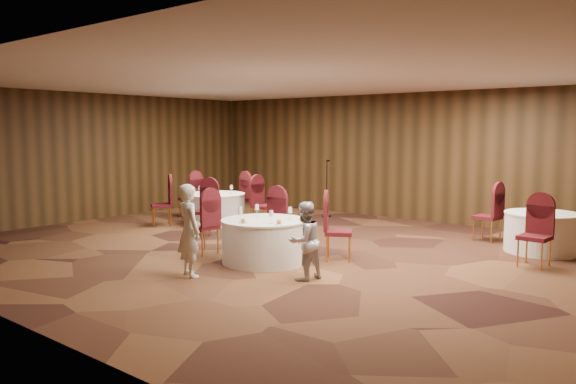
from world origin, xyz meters
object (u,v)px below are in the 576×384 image
Objects in this scene: woman_a at (189,230)px; woman_b at (305,241)px; mic_stand at (327,200)px; table_main at (264,241)px; table_left at (215,208)px; table_right at (542,232)px.

woman_b is (1.50, 0.95, -0.12)m from woman_a.
mic_stand is 6.40m from woman_b.
woman_b reaches higher than table_main.
woman_b is at bearing -57.89° from mic_stand.
table_right is at bearing 12.66° from table_left.
table_main is 1.33m from woman_b.
mic_stand is (-5.64, 1.10, 0.05)m from table_right.
table_left is 5.54m from woman_b.
woman_a is at bearing -125.36° from table_right.
table_left is 1.23× the size of woman_b.
woman_b is (1.23, -0.47, 0.22)m from table_main.
woman_a reaches higher than table_main.
mic_stand is 1.04× the size of woman_a.
mic_stand is 6.65m from woman_a.
table_main is 5.18m from table_right.
mic_stand reaches higher than table_main.
table_right is 0.93× the size of woman_a.
table_main is 0.98× the size of mic_stand.
woman_a is at bearing -47.46° from woman_b.
table_main is 1.00× the size of table_left.
table_main is at bearing -32.21° from table_left.
woman_b reaches higher than table_right.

